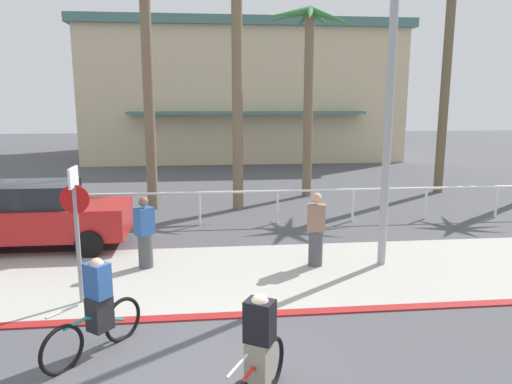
{
  "coord_description": "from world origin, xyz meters",
  "views": [
    {
      "loc": [
        0.2,
        -5.64,
        3.74
      ],
      "look_at": [
        1.44,
        6.0,
        1.47
      ],
      "focal_mm": 33.65,
      "sensor_mm": 36.0,
      "label": 1
    }
  ],
  "objects": [
    {
      "name": "building_backdrop",
      "position": [
        2.63,
        27.74,
        4.16
      ],
      "size": [
        19.57,
        12.91,
        8.29
      ],
      "color": "beige",
      "rests_on": "ground"
    },
    {
      "name": "streetlight_curb",
      "position": [
        4.19,
        4.29,
        4.28
      ],
      "size": [
        0.24,
        2.54,
        7.5
      ],
      "color": "#9EA0A5",
      "rests_on": "ground"
    },
    {
      "name": "car_red_1",
      "position": [
        -4.07,
        6.66,
        0.87
      ],
      "size": [
        4.4,
        2.02,
        1.69
      ],
      "color": "red",
      "rests_on": "ground"
    },
    {
      "name": "ground_plane",
      "position": [
        0.0,
        10.0,
        0.0
      ],
      "size": [
        80.0,
        80.0,
        0.0
      ],
      "primitive_type": "plane",
      "color": "#4C4C51"
    },
    {
      "name": "palm_tree_3",
      "position": [
        4.13,
        12.59,
        5.3
      ],
      "size": [
        3.56,
        2.65,
        7.12
      ],
      "color": "#756047",
      "rests_on": "ground"
    },
    {
      "name": "cyclist_red_1",
      "position": [
        0.79,
        -0.38,
        0.69
      ],
      "size": [
        0.96,
        1.61,
        1.5
      ],
      "color": "black",
      "rests_on": "ground"
    },
    {
      "name": "cyclist_teal_0",
      "position": [
        -1.44,
        1.19,
        0.69
      ],
      "size": [
        1.18,
        1.46,
        1.5
      ],
      "color": "black",
      "rests_on": "ground"
    },
    {
      "name": "palm_tree_4",
      "position": [
        9.66,
        12.73,
        6.63
      ],
      "size": [
        3.59,
        3.47,
        8.72
      ],
      "color": "brown",
      "rests_on": "ground"
    },
    {
      "name": "rail_fence",
      "position": [
        0.0,
        8.5,
        0.84
      ],
      "size": [
        23.76,
        0.08,
        1.04
      ],
      "color": "white",
      "rests_on": "ground"
    },
    {
      "name": "stop_sign_bike_lane",
      "position": [
        -2.15,
        3.07,
        1.68
      ],
      "size": [
        0.52,
        0.56,
        2.56
      ],
      "color": "gray",
      "rests_on": "ground"
    },
    {
      "name": "curb_paint",
      "position": [
        0.0,
        2.2,
        0.01
      ],
      "size": [
        44.0,
        0.24,
        0.03
      ],
      "primitive_type": "cube",
      "color": "maroon",
      "rests_on": "ground"
    },
    {
      "name": "palm_tree_2",
      "position": [
        1.33,
        10.54,
        6.86
      ],
      "size": [
        3.38,
        3.26,
        9.1
      ],
      "color": "#756047",
      "rests_on": "ground"
    },
    {
      "name": "pedestrian_0",
      "position": [
        -1.18,
        4.87,
        0.75
      ],
      "size": [
        0.47,
        0.47,
        1.64
      ],
      "color": "#4C4C51",
      "rests_on": "ground"
    },
    {
      "name": "palm_tree_1",
      "position": [
        -1.61,
        10.91,
        6.22
      ],
      "size": [
        3.2,
        3.59,
        8.13
      ],
      "color": "#756047",
      "rests_on": "ground"
    },
    {
      "name": "sidewalk_strip",
      "position": [
        0.0,
        4.2,
        0.01
      ],
      "size": [
        44.0,
        4.0,
        0.02
      ],
      "primitive_type": "cube",
      "color": "#ADAAA0",
      "rests_on": "ground"
    },
    {
      "name": "pedestrian_1",
      "position": [
        2.65,
        4.58,
        0.79
      ],
      "size": [
        0.45,
        0.38,
        1.7
      ],
      "color": "#4C4C51",
      "rests_on": "ground"
    }
  ]
}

